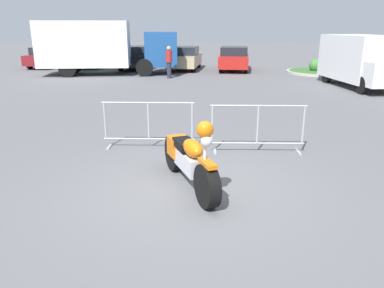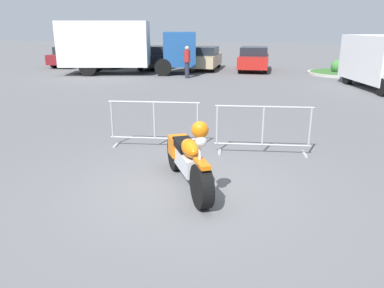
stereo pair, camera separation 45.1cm
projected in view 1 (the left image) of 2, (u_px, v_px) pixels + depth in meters
ground_plane at (190, 190)px, 6.43m from camera, size 120.00×120.00×0.00m
motorcycle at (189, 158)px, 6.46m from camera, size 1.28×2.20×1.35m
crowd_barrier_near at (149, 124)px, 8.56m from camera, size 2.09×0.65×1.07m
crowd_barrier_far at (258, 128)px, 8.24m from camera, size 2.09×0.65×1.07m
box_truck at (101, 46)px, 21.25m from camera, size 8.01×3.90×2.98m
delivery_van at (361, 60)px, 17.01m from camera, size 3.08×5.32×2.31m
parked_car_maroon at (48, 57)px, 25.46m from camera, size 1.64×3.99×1.35m
parked_car_green at (95, 56)px, 25.52m from camera, size 1.75×4.26×1.44m
parked_car_black at (137, 57)px, 24.48m from camera, size 1.77×4.31×1.46m
parked_car_tan at (185, 58)px, 24.06m from camera, size 1.76×4.29×1.45m
parked_car_red at (234, 58)px, 23.64m from camera, size 1.78×4.34×1.47m
pedestrian at (169, 61)px, 19.97m from camera, size 0.45×0.45×1.69m
planter_island at (324, 68)px, 22.28m from camera, size 3.94×3.94×1.15m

